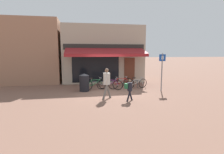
% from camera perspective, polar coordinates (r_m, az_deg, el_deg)
% --- Properties ---
extents(ground_plane, '(160.00, 160.00, 0.00)m').
position_cam_1_polar(ground_plane, '(11.44, -1.00, -4.81)').
color(ground_plane, brown).
extents(shop_front, '(6.86, 4.63, 4.80)m').
position_cam_1_polar(shop_front, '(15.68, -3.05, 7.48)').
color(shop_front, tan).
rests_on(shop_front, ground_plane).
extents(neighbour_building, '(7.26, 4.00, 5.20)m').
position_cam_1_polar(neighbour_building, '(16.93, -28.69, 7.25)').
color(neighbour_building, '#9E7056').
rests_on(neighbour_building, ground_plane).
extents(bike_rack_rail, '(3.37, 0.04, 0.57)m').
position_cam_1_polar(bike_rack_rail, '(12.26, 1.02, -1.68)').
color(bike_rack_rail, '#47494F').
rests_on(bike_rack_rail, ground_plane).
extents(bicycle_green, '(1.67, 0.67, 0.85)m').
position_cam_1_polar(bicycle_green, '(11.93, -5.71, -2.43)').
color(bicycle_green, black).
rests_on(bicycle_green, ground_plane).
extents(bicycle_purple, '(1.65, 0.86, 0.87)m').
position_cam_1_polar(bicycle_purple, '(11.92, -0.52, -2.43)').
color(bicycle_purple, black).
rests_on(bicycle_purple, ground_plane).
extents(bicycle_red, '(1.82, 0.52, 0.88)m').
position_cam_1_polar(bicycle_red, '(12.27, 2.83, -2.05)').
color(bicycle_red, black).
rests_on(bicycle_red, ground_plane).
extents(bicycle_silver, '(1.69, 0.58, 0.83)m').
position_cam_1_polar(bicycle_silver, '(12.47, 8.01, -2.10)').
color(bicycle_silver, black).
rests_on(bicycle_silver, ground_plane).
extents(pedestrian_adult, '(0.57, 0.66, 1.69)m').
position_cam_1_polar(pedestrian_adult, '(9.56, -1.73, -1.07)').
color(pedestrian_adult, slate).
rests_on(pedestrian_adult, ground_plane).
extents(pedestrian_child, '(0.48, 0.45, 1.15)m').
position_cam_1_polar(pedestrian_child, '(9.19, 5.63, -3.51)').
color(pedestrian_child, black).
rests_on(pedestrian_child, ground_plane).
extents(litter_bin, '(0.65, 0.65, 1.17)m').
position_cam_1_polar(litter_bin, '(11.61, -9.05, -1.75)').
color(litter_bin, black).
rests_on(litter_bin, ground_plane).
extents(parking_sign, '(0.44, 0.07, 2.48)m').
position_cam_1_polar(parking_sign, '(11.87, 16.00, 2.77)').
color(parking_sign, slate).
rests_on(parking_sign, ground_plane).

